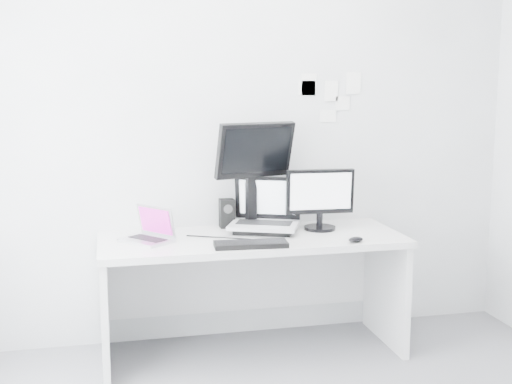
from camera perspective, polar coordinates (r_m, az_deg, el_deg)
back_wall at (r=4.23m, az=-1.38°, el=5.48°), size 3.60×0.00×3.60m
desk at (r=4.08m, az=-0.34°, el=-8.80°), size 1.80×0.70×0.73m
macbook at (r=3.87m, az=-9.40°, el=-2.71°), size 0.34×0.35×0.21m
speaker at (r=4.21m, az=-2.51°, el=-1.83°), size 0.10×0.10×0.18m
dell_laptop at (r=4.04m, az=0.68°, el=-1.13°), size 0.50×0.45×0.34m
rear_monitor at (r=4.12m, az=-0.22°, el=1.50°), size 0.54×0.32×0.69m
samsung_monitor at (r=4.14m, az=5.51°, el=-0.56°), size 0.44×0.21×0.39m
keyboard at (r=3.73m, az=-0.44°, el=-4.49°), size 0.42×0.17×0.03m
mouse at (r=3.87m, az=8.52°, el=-4.04°), size 0.11×0.09×0.03m
wall_note_0 at (r=4.32m, az=4.55°, el=9.12°), size 0.10×0.00×0.14m
wall_note_1 at (r=4.37m, az=6.44°, el=8.57°), size 0.09×0.00×0.13m
wall_note_2 at (r=4.42m, az=8.31°, el=9.19°), size 0.10×0.00×0.14m
wall_note_3 at (r=4.37m, az=6.15°, el=6.48°), size 0.11×0.00×0.08m
wall_note_4 at (r=4.40m, az=7.41°, el=7.53°), size 0.10×0.00×0.09m
wall_note_5 at (r=4.32m, az=4.37°, el=8.84°), size 0.11×0.00×0.09m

